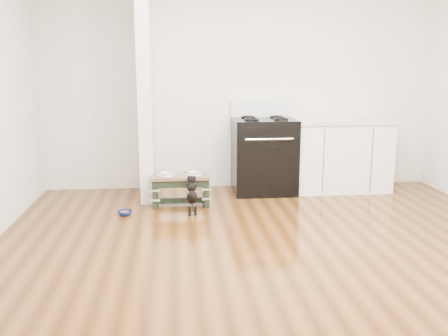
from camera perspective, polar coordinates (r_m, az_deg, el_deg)
ground at (r=4.26m, az=6.26°, el=-10.00°), size 5.00×5.00×0.00m
room_shell at (r=3.96m, az=6.79°, el=12.35°), size 5.00×5.00×5.00m
partition_wall at (r=5.98m, az=-8.95°, el=9.47°), size 0.15×0.80×2.70m
oven_range at (r=6.22m, az=4.56°, el=1.57°), size 0.76×0.69×1.14m
cabinet_run at (r=6.49m, az=13.09°, el=1.49°), size 1.24×0.64×0.91m
dog_feeder at (r=5.65m, az=-4.98°, el=-1.77°), size 0.66×0.35×0.37m
puppy at (r=5.37m, az=-3.69°, el=-2.88°), size 0.11×0.34×0.40m
floor_bowl at (r=5.43m, az=-11.28°, el=-5.06°), size 0.19×0.19×0.05m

